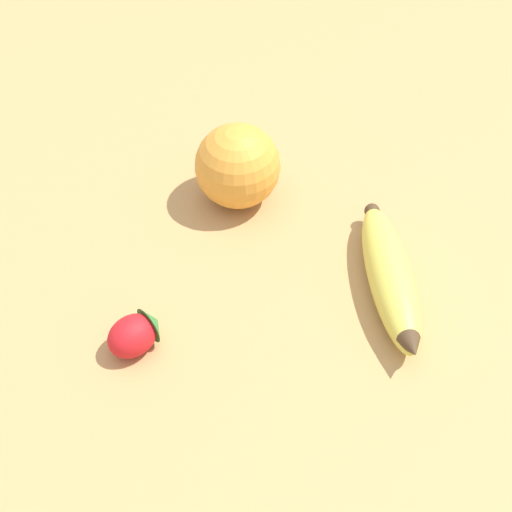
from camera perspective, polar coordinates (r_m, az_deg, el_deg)
ground_plane at (r=0.68m, az=-9.38°, el=-0.11°), size 3.00×3.00×0.00m
banana at (r=0.64m, az=10.70°, el=-1.71°), size 0.16×0.13×0.04m
orange at (r=0.70m, az=-1.35°, el=7.11°), size 0.08×0.08×0.08m
strawberry at (r=0.60m, az=-9.59°, el=-6.15°), size 0.04×0.05×0.03m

